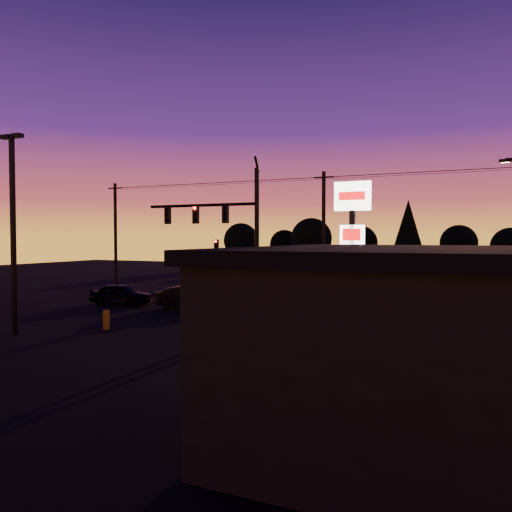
{
  "coord_description": "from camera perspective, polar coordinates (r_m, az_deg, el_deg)",
  "views": [
    {
      "loc": [
        11.95,
        -19.07,
        4.47
      ],
      "look_at": [
        1.0,
        5.0,
        3.5
      ],
      "focal_mm": 35.0,
      "sensor_mm": 36.0,
      "label": 1
    }
  ],
  "objects": [
    {
      "name": "ground",
      "position": [
        22.94,
        -7.56,
        -9.15
      ],
      "size": [
        120.0,
        120.0,
        0.0
      ],
      "primitive_type": "plane",
      "color": "black",
      "rests_on": "ground"
    },
    {
      "name": "lane_arrow",
      "position": [
        24.1,
        -4.42,
        -8.58
      ],
      "size": [
        1.2,
        3.1,
        0.01
      ],
      "color": "beige",
      "rests_on": "ground"
    },
    {
      "name": "traffic_signal_mast",
      "position": [
        26.02,
        -3.13,
        3.13
      ],
      "size": [
        6.79,
        0.52,
        8.58
      ],
      "color": "black",
      "rests_on": "ground"
    },
    {
      "name": "secondary_signal",
      "position": [
        34.97,
        -4.55,
        -0.54
      ],
      "size": [
        0.3,
        0.31,
        4.35
      ],
      "color": "black",
      "rests_on": "ground"
    },
    {
      "name": "parking_lot_light",
      "position": [
        25.24,
        -26.02,
        3.71
      ],
      "size": [
        1.25,
        0.3,
        9.14
      ],
      "color": "black",
      "rests_on": "ground"
    },
    {
      "name": "pylon_sign",
      "position": [
        21.15,
        10.95,
        3.27
      ],
      "size": [
        1.5,
        0.28,
        6.8
      ],
      "color": "black",
      "rests_on": "ground"
    },
    {
      "name": "utility_pole_0",
      "position": [
        43.29,
        -15.76,
        2.18
      ],
      "size": [
        1.4,
        0.26,
        9.0
      ],
      "color": "black",
      "rests_on": "ground"
    },
    {
      "name": "utility_pole_1",
      "position": [
        34.53,
        7.72,
        2.28
      ],
      "size": [
        1.4,
        0.26,
        9.0
      ],
      "color": "black",
      "rests_on": "ground"
    },
    {
      "name": "power_wires",
      "position": [
        34.77,
        7.76,
        8.85
      ],
      "size": [
        36.0,
        1.22,
        0.07
      ],
      "color": "black",
      "rests_on": "ground"
    },
    {
      "name": "bollard",
      "position": [
        25.58,
        -16.74,
        -7.0
      ],
      "size": [
        0.31,
        0.31,
        0.93
      ],
      "primitive_type": "cylinder",
      "color": "#AE850F",
      "rests_on": "ground"
    },
    {
      "name": "tree_0",
      "position": [
        76.96,
        -1.72,
        1.79
      ],
      "size": [
        5.36,
        5.36,
        6.74
      ],
      "color": "black",
      "rests_on": "ground"
    },
    {
      "name": "tree_1",
      "position": [
        77.3,
        3.26,
        1.33
      ],
      "size": [
        4.54,
        4.54,
        5.71
      ],
      "color": "black",
      "rests_on": "ground"
    },
    {
      "name": "tree_2",
      "position": [
        70.56,
        6.34,
        2.0
      ],
      "size": [
        5.77,
        5.78,
        7.26
      ],
      "color": "black",
      "rests_on": "ground"
    },
    {
      "name": "tree_3",
      "position": [
        72.84,
        11.81,
        1.48
      ],
      "size": [
        4.95,
        4.95,
        6.22
      ],
      "color": "black",
      "rests_on": "ground"
    },
    {
      "name": "tree_4",
      "position": [
        68.67,
        16.99,
        3.22
      ],
      "size": [
        4.18,
        4.18,
        9.5
      ],
      "color": "black",
      "rests_on": "ground"
    },
    {
      "name": "tree_5",
      "position": [
        73.13,
        22.15,
        1.38
      ],
      "size": [
        4.95,
        4.95,
        6.22
      ],
      "color": "black",
      "rests_on": "ground"
    },
    {
      "name": "tree_6",
      "position": [
        67.14,
        27.06,
        0.98
      ],
      "size": [
        4.54,
        4.54,
        5.71
      ],
      "color": "black",
      "rests_on": "ground"
    },
    {
      "name": "car_left",
      "position": [
        34.5,
        -15.18,
        -4.23
      ],
      "size": [
        4.35,
        2.2,
        1.42
      ],
      "primitive_type": "imported",
      "rotation": [
        0.0,
        0.0,
        1.7
      ],
      "color": "black",
      "rests_on": "ground"
    },
    {
      "name": "car_mid",
      "position": [
        31.33,
        -7.5,
        -4.78
      ],
      "size": [
        4.46,
        1.72,
        1.45
      ],
      "primitive_type": "imported",
      "rotation": [
        0.0,
        0.0,
        1.53
      ],
      "color": "black",
      "rests_on": "ground"
    },
    {
      "name": "car_right",
      "position": [
        29.46,
        16.0,
        -5.5
      ],
      "size": [
        4.55,
        2.79,
        1.23
      ],
      "primitive_type": "imported",
      "rotation": [
        0.0,
        0.0,
        -1.84
      ],
      "color": "black",
      "rests_on": "ground"
    },
    {
      "name": "suv_parked",
      "position": [
        18.51,
        18.07,
        -9.64
      ],
      "size": [
        3.05,
        5.55,
        1.47
      ],
      "primitive_type": "imported",
      "rotation": [
        0.0,
        0.0,
        0.12
      ],
      "color": "black",
      "rests_on": "ground"
    }
  ]
}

